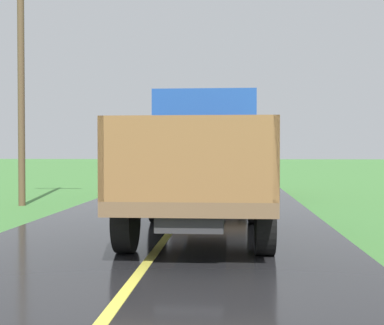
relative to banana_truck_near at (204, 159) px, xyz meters
The scene contains 3 objects.
banana_truck_near is the anchor object (origin of this frame).
banana_truck_far 8.95m from the banana_truck_near, 90.80° to the left, with size 2.38×5.82×2.80m.
utility_pole_roadside 7.83m from the banana_truck_near, 139.80° to the left, with size 2.02×0.20×7.45m.
Camera 1 is at (1.16, -1.12, 1.63)m, focal length 49.04 mm.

